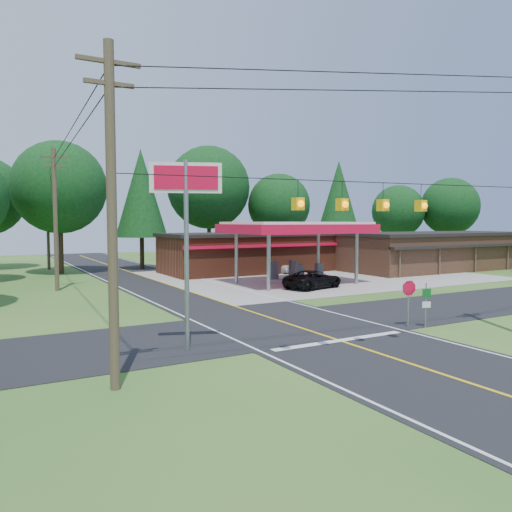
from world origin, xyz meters
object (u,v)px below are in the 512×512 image
suv_car (313,280)px  big_stop_sign (186,209)px  gas_canopy (296,230)px  octagonal_stop_sign (409,292)px  sedan_car (275,265)px

suv_car → big_stop_sign: size_ratio=0.66×
gas_canopy → big_stop_sign: (-15.06, -15.01, 1.13)m
suv_car → octagonal_stop_sign: octagonal_stop_sign is taller
sedan_car → gas_canopy: bearing=-131.2°
big_stop_sign → gas_canopy: bearing=44.9°
suv_car → gas_canopy: bearing=-23.3°
gas_canopy → suv_car: 4.71m
suv_car → sedan_car: bearing=-31.5°
gas_canopy → sedan_car: 9.26m
big_stop_sign → suv_car: bearing=39.5°
suv_car → octagonal_stop_sign: bearing=149.0°
sedan_car → big_stop_sign: 29.62m
suv_car → big_stop_sign: 19.46m
suv_car → octagonal_stop_sign: (-4.00, -13.01, 0.99)m
sedan_car → big_stop_sign: big_stop_sign is taller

